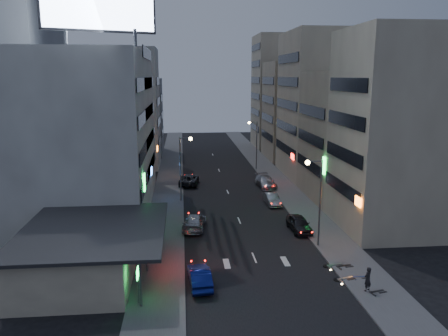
{
  "coord_description": "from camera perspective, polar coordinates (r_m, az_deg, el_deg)",
  "views": [
    {
      "loc": [
        -5.99,
        -30.92,
        15.39
      ],
      "look_at": [
        -1.28,
        17.94,
        5.05
      ],
      "focal_mm": 35.0,
      "sensor_mm": 36.0,
      "label": 1
    }
  ],
  "objects": [
    {
      "name": "parked_car_left",
      "position": [
        63.24,
        -4.59,
        -1.51
      ],
      "size": [
        3.18,
        5.79,
        1.54
      ],
      "primitive_type": "imported",
      "rotation": [
        0.0,
        0.0,
        3.02
      ],
      "color": "#28292E",
      "rests_on": "ground"
    },
    {
      "name": "parked_car_right_mid",
      "position": [
        53.72,
        6.27,
        -4.05
      ],
      "size": [
        1.66,
        4.26,
        1.38
      ],
      "primitive_type": "imported",
      "rotation": [
        0.0,
        0.0,
        0.05
      ],
      "color": "#A7AAAF",
      "rests_on": "ground"
    },
    {
      "name": "street_lamp_left",
      "position": [
        53.86,
        -5.31,
        1.12
      ],
      "size": [
        1.6,
        0.44,
        8.02
      ],
      "color": "#595B60",
      "rests_on": "sidewalk_left"
    },
    {
      "name": "ground",
      "position": [
        35.05,
        5.06,
        -14.19
      ],
      "size": [
        180.0,
        180.0,
        0.0
      ],
      "primitive_type": "plane",
      "color": "black",
      "rests_on": "ground"
    },
    {
      "name": "grey_tower",
      "position": [
        57.54,
        -26.5,
        12.29
      ],
      "size": [
        10.0,
        14.0,
        34.0
      ],
      "primitive_type": "cube",
      "color": "gray",
      "rests_on": "ground"
    },
    {
      "name": "shophouse_near",
      "position": [
        46.75,
        21.29,
        4.47
      ],
      "size": [
        10.0,
        11.0,
        20.0
      ],
      "primitive_type": "cube",
      "color": "#B9AD91",
      "rests_on": "ground"
    },
    {
      "name": "far_right_b",
      "position": [
        97.49,
        7.65,
        9.8
      ],
      "size": [
        12.0,
        12.0,
        24.0
      ],
      "primitive_type": "cube",
      "color": "#B9AD91",
      "rests_on": "ground"
    },
    {
      "name": "billboard",
      "position": [
        41.96,
        -16.04,
        20.06
      ],
      "size": [
        9.52,
        3.75,
        6.2
      ],
      "rotation": [
        0.0,
        0.0,
        0.35
      ],
      "color": "#595B60",
      "rests_on": "white_building"
    },
    {
      "name": "food_court",
      "position": [
        36.41,
        -17.93,
        -10.31
      ],
      "size": [
        11.0,
        13.0,
        3.88
      ],
      "color": "#B9AD91",
      "rests_on": "ground"
    },
    {
      "name": "scooter_black_a",
      "position": [
        34.87,
        20.08,
        -13.84
      ],
      "size": [
        1.01,
        1.9,
        1.11
      ],
      "primitive_type": null,
      "rotation": [
        0.0,
        0.0,
        1.81
      ],
      "color": "black",
      "rests_on": "sidewalk_right"
    },
    {
      "name": "far_right_a",
      "position": [
        83.97,
        9.42,
        7.37
      ],
      "size": [
        11.0,
        12.0,
        18.0
      ],
      "primitive_type": "cube",
      "color": "tan",
      "rests_on": "ground"
    },
    {
      "name": "street_lamp_right_near",
      "position": [
        40.06,
        11.97,
        -2.86
      ],
      "size": [
        1.6,
        0.44,
        8.02
      ],
      "color": "#595B60",
      "rests_on": "sidewalk_right"
    },
    {
      "name": "street_lamp_right_far",
      "position": [
        72.61,
        3.99,
        3.93
      ],
      "size": [
        1.6,
        0.44,
        8.02
      ],
      "color": "#595B60",
      "rests_on": "sidewalk_right"
    },
    {
      "name": "white_building",
      "position": [
        52.49,
        -17.62,
        4.35
      ],
      "size": [
        14.0,
        24.0,
        18.0
      ],
      "primitive_type": "cube",
      "color": "beige",
      "rests_on": "ground"
    },
    {
      "name": "shophouse_mid",
      "position": [
        57.59,
        16.5,
        4.04
      ],
      "size": [
        11.0,
        12.0,
        16.0
      ],
      "primitive_type": "cube",
      "color": "tan",
      "rests_on": "ground"
    },
    {
      "name": "scooter_blue",
      "position": [
        36.59,
        18.38,
        -12.47
      ],
      "size": [
        0.81,
        1.86,
        1.1
      ],
      "primitive_type": null,
      "rotation": [
        0.0,
        0.0,
        1.45
      ],
      "color": "navy",
      "rests_on": "sidewalk_right"
    },
    {
      "name": "sidewalk_right",
      "position": [
        64.36,
        7.22,
        -1.98
      ],
      "size": [
        4.0,
        120.0,
        0.12
      ],
      "primitive_type": "cube",
      "color": "#4C4C4F",
      "rests_on": "ground"
    },
    {
      "name": "scooter_silver_b",
      "position": [
        38.24,
        15.12,
        -11.05
      ],
      "size": [
        1.12,
        2.17,
        1.26
      ],
      "primitive_type": null,
      "rotation": [
        0.0,
        0.0,
        1.79
      ],
      "color": "gray",
      "rests_on": "sidewalk_right"
    },
    {
      "name": "road_car_silver",
      "position": [
        45.17,
        -3.89,
        -7.03
      ],
      "size": [
        2.85,
        5.48,
        1.52
      ],
      "primitive_type": "imported",
      "rotation": [
        0.0,
        0.0,
        3.0
      ],
      "color": "#9FA2A7",
      "rests_on": "ground"
    },
    {
      "name": "shophouse_far",
      "position": [
        69.32,
        12.26,
        8.0
      ],
      "size": [
        10.0,
        14.0,
        22.0
      ],
      "primitive_type": "cube",
      "color": "#B9AD91",
      "rests_on": "ground"
    },
    {
      "name": "parked_car_right_near",
      "position": [
        45.11,
        9.78,
        -7.2
      ],
      "size": [
        1.99,
        4.59,
        1.54
      ],
      "primitive_type": "imported",
      "rotation": [
        0.0,
        0.0,
        0.04
      ],
      "color": "#222326",
      "rests_on": "ground"
    },
    {
      "name": "road_car_blue",
      "position": [
        33.66,
        -3.22,
        -13.96
      ],
      "size": [
        1.88,
        4.49,
        1.44
      ],
      "primitive_type": "imported",
      "rotation": [
        0.0,
        0.0,
        3.22
      ],
      "color": "navy",
      "rests_on": "ground"
    },
    {
      "name": "person",
      "position": [
        34.14,
        18.25,
        -13.61
      ],
      "size": [
        0.79,
        0.72,
        1.82
      ],
      "primitive_type": "imported",
      "rotation": [
        0.0,
        0.0,
        3.69
      ],
      "color": "black",
      "rests_on": "sidewalk_right"
    },
    {
      "name": "scooter_black_b",
      "position": [
        38.26,
        16.18,
        -11.15
      ],
      "size": [
        1.0,
        2.05,
        1.2
      ],
      "primitive_type": null,
      "rotation": [
        0.0,
        0.0,
        1.75
      ],
      "color": "black",
      "rests_on": "sidewalk_right"
    },
    {
      "name": "scooter_silver_a",
      "position": [
        36.17,
        16.36,
        -12.53
      ],
      "size": [
        1.17,
        2.08,
        1.21
      ],
      "primitive_type": null,
      "rotation": [
        0.0,
        0.0,
        1.85
      ],
      "color": "#B5B7BD",
      "rests_on": "sidewalk_right"
    },
    {
      "name": "sidewalk_left",
      "position": [
        62.85,
        -7.17,
        -2.32
      ],
      "size": [
        4.0,
        120.0,
        0.12
      ],
      "primitive_type": "cube",
      "color": "#4C4C4F",
      "rests_on": "ground"
    },
    {
      "name": "far_left_a",
      "position": [
        76.7,
        -12.72,
        7.58
      ],
      "size": [
        11.0,
        10.0,
        20.0
      ],
      "primitive_type": "cube",
      "color": "beige",
      "rests_on": "ground"
    },
    {
      "name": "far_left_b",
      "position": [
        89.83,
        -11.96,
        6.6
      ],
      "size": [
        12.0,
        10.0,
        15.0
      ],
      "primitive_type": "cube",
      "color": "gray",
      "rests_on": "ground"
    },
    {
      "name": "parked_car_right_far",
      "position": [
        61.87,
        5.46,
        -1.8
      ],
      "size": [
        2.66,
        5.63,
        1.59
      ],
      "primitive_type": "imported",
      "rotation": [
        0.0,
        0.0,
        0.08
      ],
      "color": "#A5A7AE",
      "rests_on": "ground"
    }
  ]
}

